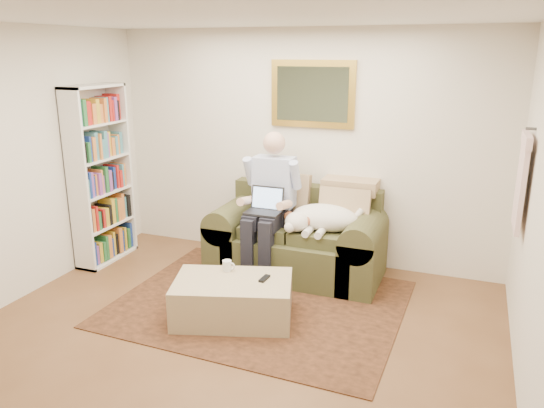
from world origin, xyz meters
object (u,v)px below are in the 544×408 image
Objects in this scene: sleeping_dog at (325,218)px; ottoman at (233,300)px; bookshelf at (100,176)px; seated_man at (268,207)px; coffee_mug at (227,266)px; sofa at (297,246)px; laptop at (265,206)px.

ottoman is at bearing -115.98° from sleeping_dog.
bookshelf is (-2.00, 0.79, 0.81)m from ottoman.
bookshelf reaches higher than seated_man.
seated_man is 0.92m from coffee_mug.
sofa is 5.15× the size of laptop.
ottoman is at bearing -21.61° from bookshelf.
laptop is at bearing -90.00° from seated_man.
bookshelf is (-1.93, -0.17, 0.19)m from laptop.
bookshelf reaches higher than ottoman.
coffee_mug is (-0.68, -0.92, -0.27)m from sleeping_dog.
sofa is at bearing 41.02° from laptop.
ottoman is at bearing -99.92° from sofa.
seated_man is 1.47× the size of ottoman.
ottoman is at bearing -86.35° from seated_man.
sofa is 1.22m from ottoman.
seated_man is 15.40× the size of coffee_mug.
bookshelf is (-2.54, -0.31, 0.30)m from sleeping_dog.
coffee_mug is at bearing -95.45° from laptop.
coffee_mug is at bearing -108.93° from sofa.
coffee_mug is 0.05× the size of bookshelf.
sleeping_dog is (0.33, -0.09, 0.38)m from sofa.
sofa is 1.75× the size of ottoman.
laptop reaches higher than sofa.
ottoman is 2.30m from bookshelf.
laptop is 0.47× the size of sleeping_dog.
seated_man reaches higher than laptop.
sofa is at bearing 164.26° from sleeping_dog.
sleeping_dog reaches higher than coffee_mug.
sleeping_dog is 0.38× the size of bookshelf.
sofa is 2.35m from bookshelf.
ottoman is (-0.54, -1.10, -0.51)m from sleeping_dog.
ottoman is 10.45× the size of coffee_mug.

